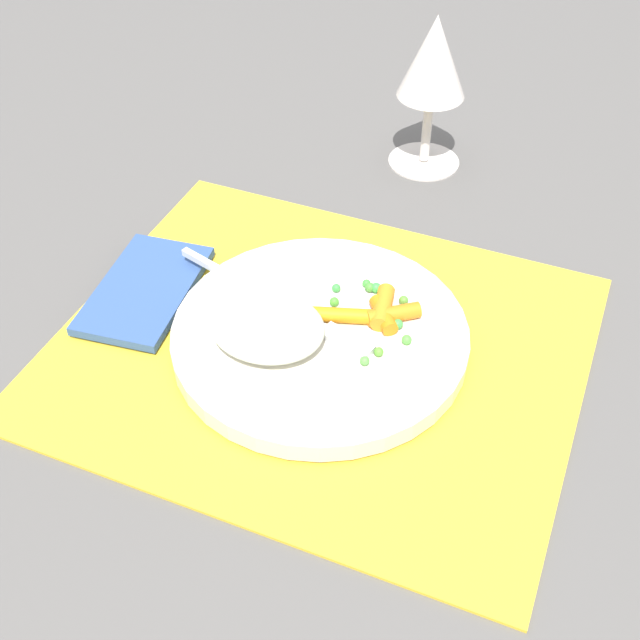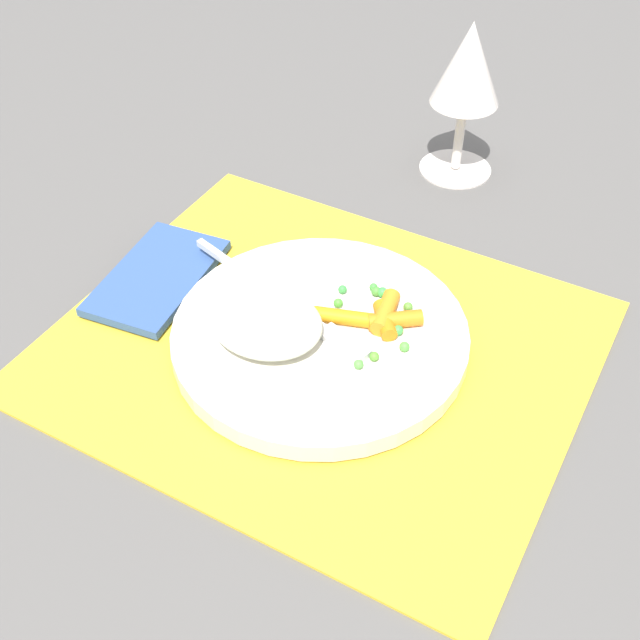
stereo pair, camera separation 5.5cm
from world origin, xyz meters
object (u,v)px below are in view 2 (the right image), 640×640
at_px(fork, 293,308).
at_px(plate, 320,336).
at_px(wine_glass, 468,71).
at_px(carrot_portion, 377,317).
at_px(rice_mound, 266,322).
at_px(napkin, 158,276).

bearing_deg(fork, plate, -16.37).
relative_size(fork, wine_glass, 1.24).
xyz_separation_m(carrot_portion, fork, (-0.07, -0.02, -0.00)).
relative_size(rice_mound, wine_glass, 0.58).
relative_size(plate, fork, 1.20).
bearing_deg(carrot_portion, wine_glass, 98.73).
bearing_deg(rice_mound, carrot_portion, 38.21).
height_order(rice_mound, carrot_portion, rice_mound).
height_order(rice_mound, fork, rice_mound).
height_order(carrot_portion, napkin, carrot_portion).
height_order(plate, wine_glass, wine_glass).
bearing_deg(rice_mound, napkin, 167.97).
bearing_deg(rice_mound, wine_glass, 85.11).
bearing_deg(plate, fork, 163.63).
bearing_deg(plate, napkin, 179.67).
distance_m(plate, fork, 0.03).
distance_m(carrot_portion, napkin, 0.20).
bearing_deg(plate, rice_mound, -141.51).
relative_size(wine_glass, napkin, 1.21).
distance_m(rice_mound, carrot_portion, 0.09).
height_order(plate, carrot_portion, carrot_portion).
bearing_deg(fork, napkin, -176.70).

